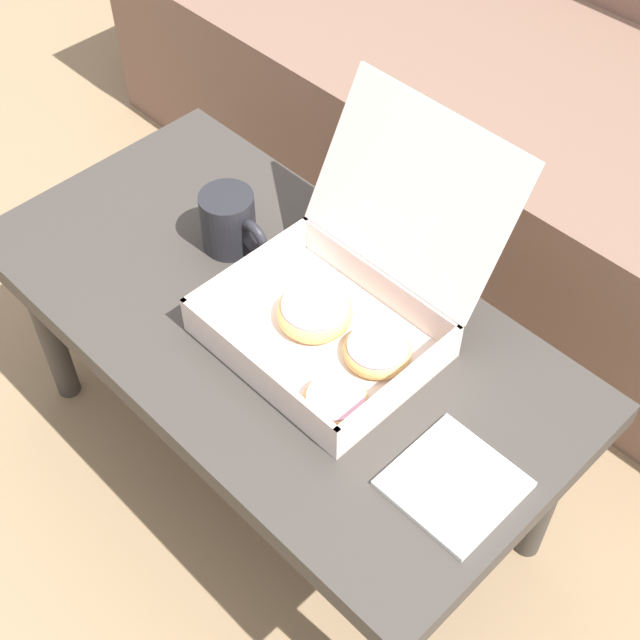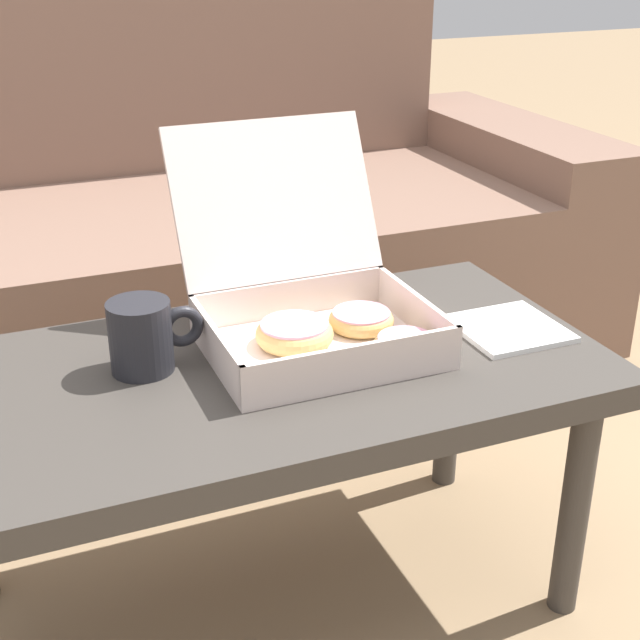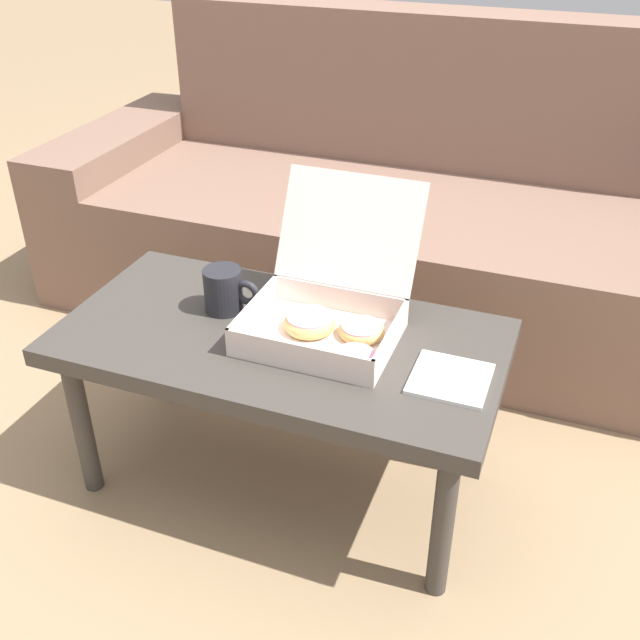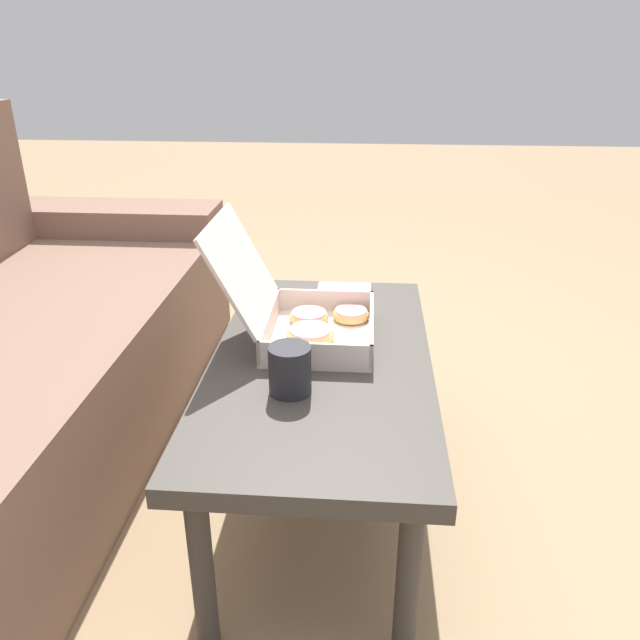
{
  "view_description": "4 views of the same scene",
  "coord_description": "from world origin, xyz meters",
  "px_view_note": "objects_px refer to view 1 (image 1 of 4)",
  "views": [
    {
      "loc": [
        0.68,
        -0.69,
        1.43
      ],
      "look_at": [
        0.09,
        -0.11,
        0.47
      ],
      "focal_mm": 50.0,
      "sensor_mm": 36.0,
      "label": 1
    },
    {
      "loc": [
        -0.35,
        -1.17,
        0.99
      ],
      "look_at": [
        0.09,
        -0.11,
        0.47
      ],
      "focal_mm": 50.0,
      "sensor_mm": 36.0,
      "label": 2
    },
    {
      "loc": [
        0.56,
        -1.35,
        1.3
      ],
      "look_at": [
        0.09,
        -0.11,
        0.47
      ],
      "focal_mm": 42.0,
      "sensor_mm": 36.0,
      "label": 3
    },
    {
      "loc": [
        -1.25,
        -0.21,
        1.08
      ],
      "look_at": [
        0.09,
        -0.11,
        0.47
      ],
      "focal_mm": 35.0,
      "sensor_mm": 36.0,
      "label": 4
    }
  ],
  "objects_px": {
    "coffee_table": "(275,334)",
    "coffee_mug": "(230,222)",
    "couch": "(608,116)",
    "pastry_box": "(346,308)"
  },
  "relations": [
    {
      "from": "couch",
      "to": "coffee_mug",
      "type": "distance_m",
      "value": 0.93
    },
    {
      "from": "couch",
      "to": "coffee_table",
      "type": "bearing_deg",
      "value": -90.0
    },
    {
      "from": "pastry_box",
      "to": "coffee_mug",
      "type": "relative_size",
      "value": 2.8
    },
    {
      "from": "couch",
      "to": "coffee_mug",
      "type": "relative_size",
      "value": 16.76
    },
    {
      "from": "coffee_table",
      "to": "coffee_mug",
      "type": "relative_size",
      "value": 7.27
    },
    {
      "from": "pastry_box",
      "to": "coffee_mug",
      "type": "height_order",
      "value": "pastry_box"
    },
    {
      "from": "coffee_table",
      "to": "coffee_mug",
      "type": "distance_m",
      "value": 0.19
    },
    {
      "from": "couch",
      "to": "pastry_box",
      "type": "bearing_deg",
      "value": -83.51
    },
    {
      "from": "coffee_table",
      "to": "pastry_box",
      "type": "distance_m",
      "value": 0.15
    },
    {
      "from": "coffee_table",
      "to": "coffee_mug",
      "type": "xyz_separation_m",
      "value": [
        -0.16,
        0.05,
        0.1
      ]
    }
  ]
}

